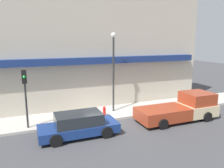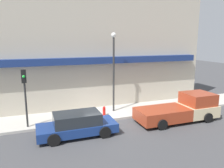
{
  "view_description": "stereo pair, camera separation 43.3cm",
  "coord_description": "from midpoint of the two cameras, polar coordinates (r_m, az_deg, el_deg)",
  "views": [
    {
      "loc": [
        -4.86,
        -13.29,
        5.46
      ],
      "look_at": [
        0.91,
        1.18,
        2.36
      ],
      "focal_mm": 35.0,
      "sensor_mm": 36.0,
      "label": 1
    },
    {
      "loc": [
        -4.45,
        -13.44,
        5.46
      ],
      "look_at": [
        0.91,
        1.18,
        2.36
      ],
      "focal_mm": 35.0,
      "sensor_mm": 36.0,
      "label": 2
    }
  ],
  "objects": [
    {
      "name": "ground_plane",
      "position": [
        15.17,
        -2.41,
        -9.85
      ],
      "size": [
        80.0,
        80.0,
        0.0
      ],
      "primitive_type": "plane",
      "color": "#424244"
    },
    {
      "name": "street_lamp",
      "position": [
        16.13,
        -0.39,
        5.37
      ],
      "size": [
        0.36,
        0.36,
        5.88
      ],
      "color": "#2D2D2D",
      "rests_on": "sidewalk"
    },
    {
      "name": "parked_car",
      "position": [
        13.02,
        -9.66,
        -10.47
      ],
      "size": [
        4.57,
        1.98,
        1.38
      ],
      "rotation": [
        0.0,
        0.0,
        -0.03
      ],
      "color": "navy",
      "rests_on": "ground"
    },
    {
      "name": "building",
      "position": [
        18.42,
        -7.21,
        8.68
      ],
      "size": [
        19.8,
        3.8,
        9.49
      ],
      "color": "#BCB29E",
      "rests_on": "ground"
    },
    {
      "name": "fire_hydrant",
      "position": [
        15.83,
        -2.81,
        -7.03
      ],
      "size": [
        0.21,
        0.21,
        0.68
      ],
      "color": "red",
      "rests_on": "sidewalk"
    },
    {
      "name": "pickup_truck",
      "position": [
        16.05,
        16.99,
        -6.14
      ],
      "size": [
        5.79,
        2.24,
        1.83
      ],
      "rotation": [
        0.0,
        0.0,
        0.03
      ],
      "color": "beige",
      "rests_on": "ground"
    },
    {
      "name": "sidewalk",
      "position": [
        16.46,
        -4.13,
        -7.85
      ],
      "size": [
        36.0,
        2.96,
        0.16
      ],
      "color": "#B7B2A8",
      "rests_on": "ground"
    },
    {
      "name": "traffic_light",
      "position": [
        14.06,
        -22.59,
        -1.12
      ],
      "size": [
        0.28,
        0.42,
        3.63
      ],
      "color": "#2D2D2D",
      "rests_on": "sidewalk"
    }
  ]
}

